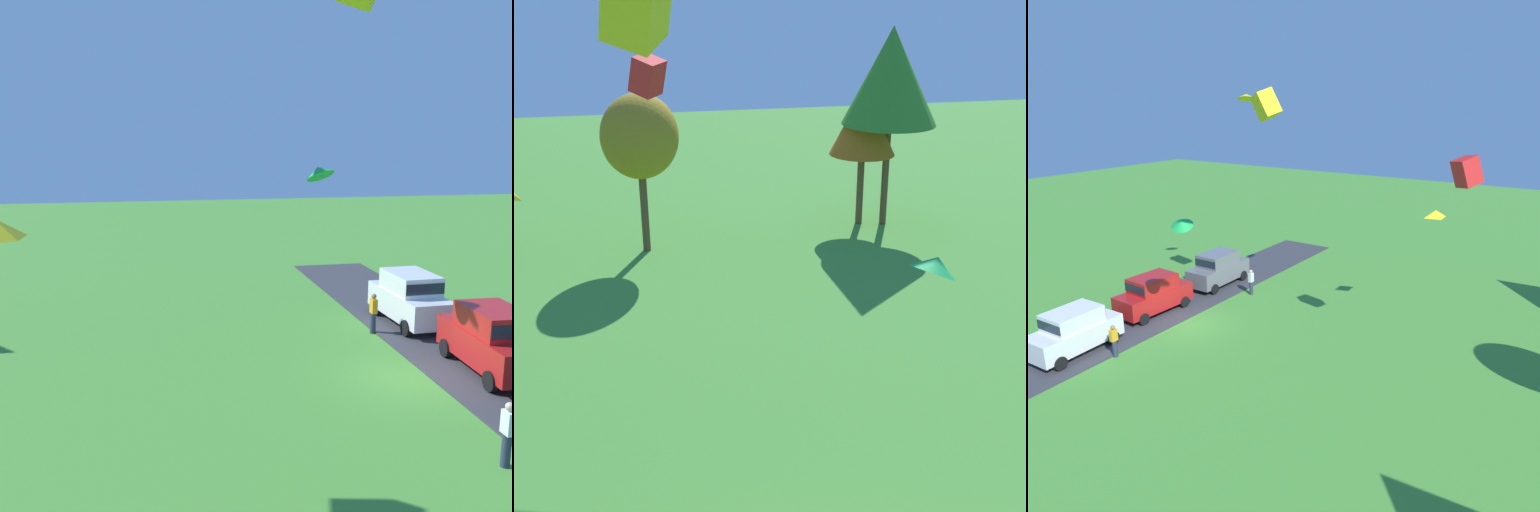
% 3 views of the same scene
% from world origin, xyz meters
% --- Properties ---
extents(tree_far_right, '(3.59, 3.59, 7.58)m').
position_xyz_m(tree_far_right, '(-2.77, 22.80, 5.57)').
color(tree_far_right, brown).
rests_on(tree_far_right, ground).
extents(tree_left_of_center, '(3.41, 3.41, 7.21)m').
position_xyz_m(tree_left_of_center, '(8.61, 24.62, 5.46)').
color(tree_left_of_center, brown).
rests_on(tree_left_of_center, ground).
extents(tree_lone_near, '(4.84, 4.84, 10.21)m').
position_xyz_m(tree_lone_near, '(9.85, 24.30, 7.76)').
color(tree_lone_near, brown).
rests_on(tree_lone_near, ground).
extents(kite_box_trailing_tail, '(1.33, 1.41, 1.42)m').
position_xyz_m(kite_box_trailing_tail, '(-2.59, 13.79, 9.46)').
color(kite_box_trailing_tail, red).
extents(kite_delta_high_left, '(1.45, 1.43, 0.78)m').
position_xyz_m(kite_delta_high_left, '(2.66, 2.60, 6.89)').
color(kite_delta_high_left, green).
extents(kite_box_high_right, '(1.41, 1.71, 1.78)m').
position_xyz_m(kite_box_high_right, '(-3.10, 3.36, 12.03)').
color(kite_box_high_right, yellow).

